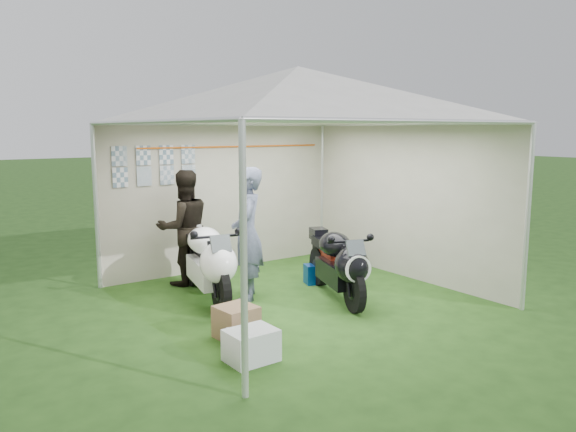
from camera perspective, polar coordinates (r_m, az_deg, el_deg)
name	(u,v)px	position (r m, az deg, el deg)	size (l,w,h in m)	color
ground	(297,298)	(7.54, 0.97, -8.32)	(80.00, 80.00, 0.00)	#244917
canopy_tent	(296,101)	(7.24, 0.87, 11.61)	(5.66, 5.66, 3.00)	silver
motorcycle_white	(208,260)	(7.35, -8.12, -4.44)	(0.72, 1.97, 0.98)	black
motorcycle_black	(339,262)	(7.37, 5.17, -4.70)	(0.84, 1.77, 0.90)	black
paddock_stand	(318,274)	(8.22, 3.04, -5.88)	(0.37, 0.23, 0.28)	#0C42B8
person_dark_jacket	(184,228)	(8.16, -10.49, -1.18)	(0.80, 0.63, 1.65)	black
person_blue_jacket	(247,234)	(7.36, -4.15, -1.79)	(0.63, 0.42, 1.74)	slate
equipment_box	(330,255)	(8.99, 4.34, -3.98)	(0.47, 0.38, 0.47)	black
crate_0	(251,345)	(5.57, -3.76, -12.97)	(0.47, 0.36, 0.31)	silver
crate_1	(236,322)	(6.15, -5.28, -10.68)	(0.39, 0.39, 0.35)	#836146
crate_2	(245,343)	(5.73, -4.36, -12.70)	(0.33, 0.28, 0.25)	silver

